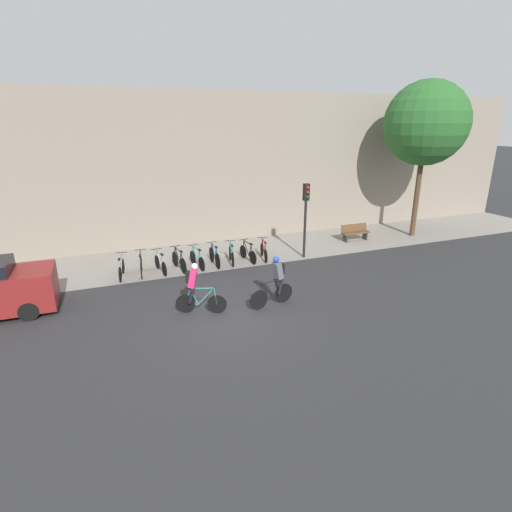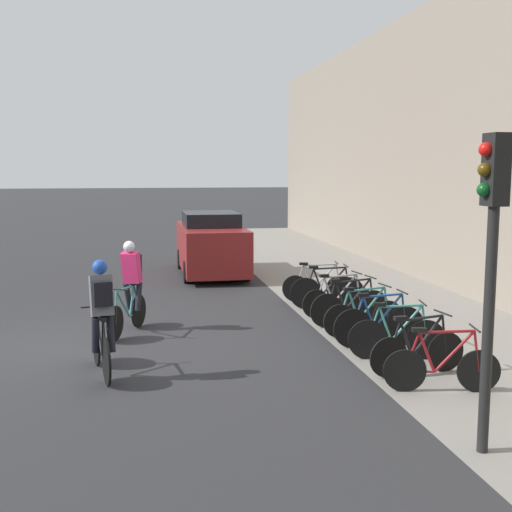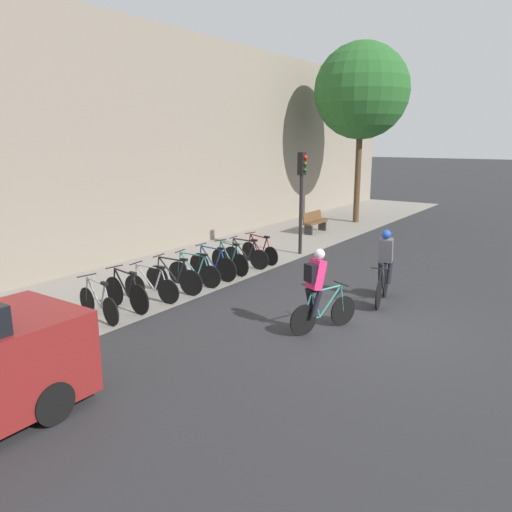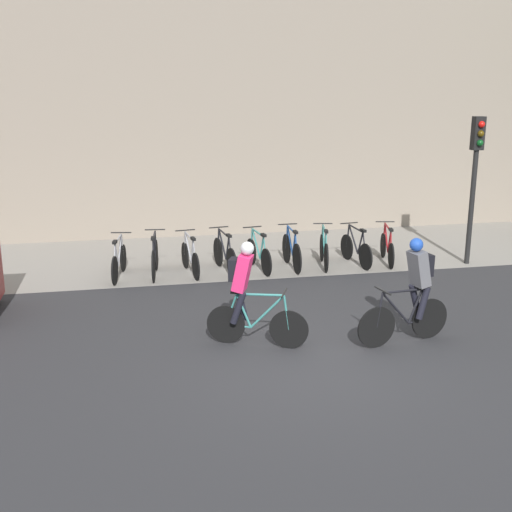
% 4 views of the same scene
% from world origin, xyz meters
% --- Properties ---
extents(ground, '(200.00, 200.00, 0.00)m').
position_xyz_m(ground, '(0.00, 0.00, 0.00)').
color(ground, '#2B2B2D').
extents(kerb_strip, '(44.00, 4.50, 0.01)m').
position_xyz_m(kerb_strip, '(0.00, 6.75, 0.00)').
color(kerb_strip, gray).
rests_on(kerb_strip, ground).
extents(building_facade, '(44.00, 0.60, 7.62)m').
position_xyz_m(building_facade, '(0.00, 9.30, 3.81)').
color(building_facade, gray).
rests_on(building_facade, ground).
extents(cyclist_pink, '(1.59, 0.75, 1.77)m').
position_xyz_m(cyclist_pink, '(-0.93, 0.95, 0.95)').
color(cyclist_pink, black).
rests_on(cyclist_pink, ground).
extents(cyclist_grey, '(1.73, 0.56, 1.79)m').
position_xyz_m(cyclist_grey, '(1.82, 0.56, 0.95)').
color(cyclist_grey, black).
rests_on(cyclist_grey, ground).
extents(parked_bike_0, '(0.47, 1.65, 0.95)m').
position_xyz_m(parked_bike_0, '(-3.03, 5.26, 0.39)').
color(parked_bike_0, black).
rests_on(parked_bike_0, ground).
extents(parked_bike_1, '(0.46, 1.69, 0.99)m').
position_xyz_m(parked_bike_1, '(-2.23, 5.26, 0.41)').
color(parked_bike_1, black).
rests_on(parked_bike_1, ground).
extents(parked_bike_2, '(0.46, 1.63, 0.94)m').
position_xyz_m(parked_bike_2, '(-1.44, 5.26, 0.38)').
color(parked_bike_2, black).
rests_on(parked_bike_2, ground).
extents(parked_bike_3, '(0.46, 1.72, 0.98)m').
position_xyz_m(parked_bike_3, '(-0.64, 5.26, 0.41)').
color(parked_bike_3, black).
rests_on(parked_bike_3, ground).
extents(parked_bike_4, '(0.46, 1.65, 0.95)m').
position_xyz_m(parked_bike_4, '(0.15, 5.26, 0.39)').
color(parked_bike_4, black).
rests_on(parked_bike_4, ground).
extents(parked_bike_5, '(0.46, 1.68, 0.99)m').
position_xyz_m(parked_bike_5, '(0.94, 5.26, 0.41)').
color(parked_bike_5, black).
rests_on(parked_bike_5, ground).
extents(parked_bike_6, '(0.47, 1.60, 0.97)m').
position_xyz_m(parked_bike_6, '(1.74, 5.26, 0.40)').
color(parked_bike_6, black).
rests_on(parked_bike_6, ground).
extents(parked_bike_7, '(0.46, 1.60, 0.95)m').
position_xyz_m(parked_bike_7, '(2.53, 5.26, 0.39)').
color(parked_bike_7, black).
rests_on(parked_bike_7, ground).
extents(parked_bike_8, '(0.50, 1.61, 0.94)m').
position_xyz_m(parked_bike_8, '(3.32, 5.26, 0.38)').
color(parked_bike_8, black).
rests_on(parked_bike_8, ground).
extents(traffic_light_pole, '(0.26, 0.30, 3.48)m').
position_xyz_m(traffic_light_pole, '(5.20, 4.81, 2.42)').
color(traffic_light_pole, black).
rests_on(traffic_light_pole, ground).
extents(bench, '(1.57, 0.44, 0.89)m').
position_xyz_m(bench, '(9.11, 6.33, 0.47)').
color(bench, brown).
rests_on(bench, ground).
extents(street_tree_0, '(4.34, 4.34, 8.22)m').
position_xyz_m(street_tree_0, '(12.74, 6.01, 6.03)').
color(street_tree_0, '#4C3823').
rests_on(street_tree_0, ground).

